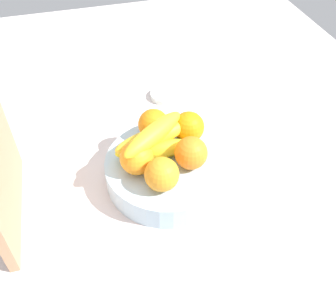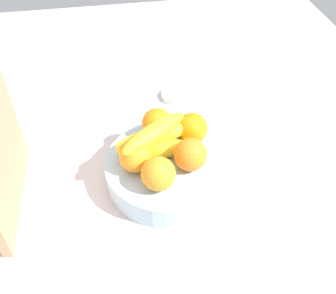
{
  "view_description": "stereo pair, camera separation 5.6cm",
  "coord_description": "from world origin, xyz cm",
  "px_view_note": "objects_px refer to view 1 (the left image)",
  "views": [
    {
      "loc": [
        -56.78,
        16.24,
        63.89
      ],
      "look_at": [
        -2.04,
        0.88,
        9.49
      ],
      "focal_mm": 41.52,
      "sensor_mm": 36.0,
      "label": 1
    },
    {
      "loc": [
        -58.03,
        10.75,
        63.89
      ],
      "look_at": [
        -2.04,
        0.88,
        9.49
      ],
      "focal_mm": 41.52,
      "sensor_mm": 36.0,
      "label": 2
    }
  ],
  "objects_px": {
    "orange_back_right": "(162,174)",
    "jar_lid": "(165,95)",
    "orange_back_left": "(137,158)",
    "orange_center": "(154,124)",
    "orange_front_left": "(191,153)",
    "orange_front_right": "(189,127)",
    "banana_bunch": "(154,140)",
    "fruit_bowl": "(168,170)"
  },
  "relations": [
    {
      "from": "orange_front_left",
      "to": "jar_lid",
      "type": "relative_size",
      "value": 0.88
    },
    {
      "from": "orange_center",
      "to": "jar_lid",
      "type": "distance_m",
      "value": 0.24
    },
    {
      "from": "orange_center",
      "to": "orange_back_left",
      "type": "distance_m",
      "value": 0.11
    },
    {
      "from": "orange_back_right",
      "to": "banana_bunch",
      "type": "height_order",
      "value": "banana_bunch"
    },
    {
      "from": "orange_front_left",
      "to": "orange_back_left",
      "type": "height_order",
      "value": "same"
    },
    {
      "from": "orange_front_left",
      "to": "orange_center",
      "type": "height_order",
      "value": "same"
    },
    {
      "from": "fruit_bowl",
      "to": "orange_center",
      "type": "bearing_deg",
      "value": 6.32
    },
    {
      "from": "orange_front_left",
      "to": "orange_front_right",
      "type": "xyz_separation_m",
      "value": [
        0.08,
        -0.02,
        0.0
      ]
    },
    {
      "from": "jar_lid",
      "to": "orange_back_right",
      "type": "bearing_deg",
      "value": 163.93
    },
    {
      "from": "orange_front_left",
      "to": "jar_lid",
      "type": "bearing_deg",
      "value": -5.47
    },
    {
      "from": "orange_back_left",
      "to": "fruit_bowl",
      "type": "bearing_deg",
      "value": -83.13
    },
    {
      "from": "orange_front_left",
      "to": "banana_bunch",
      "type": "height_order",
      "value": "banana_bunch"
    },
    {
      "from": "orange_front_left",
      "to": "orange_front_right",
      "type": "height_order",
      "value": "same"
    },
    {
      "from": "orange_center",
      "to": "orange_back_left",
      "type": "height_order",
      "value": "same"
    },
    {
      "from": "orange_front_right",
      "to": "orange_center",
      "type": "bearing_deg",
      "value": 67.62
    },
    {
      "from": "orange_center",
      "to": "orange_front_left",
      "type": "bearing_deg",
      "value": -154.58
    },
    {
      "from": "jar_lid",
      "to": "orange_front_right",
      "type": "bearing_deg",
      "value": 177.65
    },
    {
      "from": "orange_front_right",
      "to": "orange_center",
      "type": "height_order",
      "value": "same"
    },
    {
      "from": "orange_front_right",
      "to": "banana_bunch",
      "type": "bearing_deg",
      "value": 108.35
    },
    {
      "from": "orange_front_right",
      "to": "banana_bunch",
      "type": "height_order",
      "value": "banana_bunch"
    },
    {
      "from": "orange_front_left",
      "to": "banana_bunch",
      "type": "relative_size",
      "value": 0.39
    },
    {
      "from": "orange_back_left",
      "to": "orange_front_left",
      "type": "bearing_deg",
      "value": -98.03
    },
    {
      "from": "jar_lid",
      "to": "fruit_bowl",
      "type": "bearing_deg",
      "value": 166.12
    },
    {
      "from": "orange_front_left",
      "to": "banana_bunch",
      "type": "xyz_separation_m",
      "value": [
        0.05,
        0.06,
        0.01
      ]
    },
    {
      "from": "orange_back_left",
      "to": "orange_center",
      "type": "bearing_deg",
      "value": -32.22
    },
    {
      "from": "orange_front_left",
      "to": "jar_lid",
      "type": "xyz_separation_m",
      "value": [
        0.31,
        -0.03,
        -0.08
      ]
    },
    {
      "from": "orange_back_right",
      "to": "orange_front_left",
      "type": "bearing_deg",
      "value": -60.82
    },
    {
      "from": "banana_bunch",
      "to": "jar_lid",
      "type": "distance_m",
      "value": 0.29
    },
    {
      "from": "fruit_bowl",
      "to": "orange_front_right",
      "type": "xyz_separation_m",
      "value": [
        0.05,
        -0.06,
        0.06
      ]
    },
    {
      "from": "orange_center",
      "to": "jar_lid",
      "type": "bearing_deg",
      "value": -21.43
    },
    {
      "from": "orange_front_right",
      "to": "orange_back_left",
      "type": "distance_m",
      "value": 0.14
    },
    {
      "from": "orange_back_left",
      "to": "banana_bunch",
      "type": "xyz_separation_m",
      "value": [
        0.03,
        -0.04,
        0.01
      ]
    },
    {
      "from": "orange_center",
      "to": "orange_back_right",
      "type": "relative_size",
      "value": 1.0
    },
    {
      "from": "banana_bunch",
      "to": "fruit_bowl",
      "type": "bearing_deg",
      "value": -138.51
    },
    {
      "from": "orange_center",
      "to": "banana_bunch",
      "type": "xyz_separation_m",
      "value": [
        -0.06,
        0.01,
        0.01
      ]
    },
    {
      "from": "orange_front_left",
      "to": "orange_back_left",
      "type": "distance_m",
      "value": 0.11
    },
    {
      "from": "orange_back_right",
      "to": "banana_bunch",
      "type": "relative_size",
      "value": 0.39
    },
    {
      "from": "orange_back_right",
      "to": "banana_bunch",
      "type": "xyz_separation_m",
      "value": [
        0.09,
        -0.01,
        0.01
      ]
    },
    {
      "from": "orange_back_left",
      "to": "orange_back_right",
      "type": "distance_m",
      "value": 0.07
    },
    {
      "from": "fruit_bowl",
      "to": "orange_back_left",
      "type": "bearing_deg",
      "value": 96.87
    },
    {
      "from": "orange_back_right",
      "to": "jar_lid",
      "type": "relative_size",
      "value": 0.88
    },
    {
      "from": "orange_front_right",
      "to": "jar_lid",
      "type": "bearing_deg",
      "value": -2.35
    }
  ]
}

